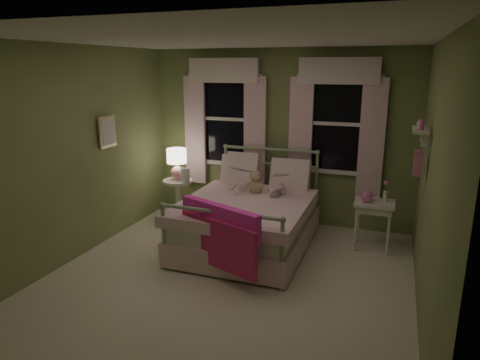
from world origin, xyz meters
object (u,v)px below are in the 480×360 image
at_px(teddy_bear, 255,184).
at_px(table_lamp, 177,161).
at_px(nightstand_right, 374,209).
at_px(bed, 248,219).
at_px(nightstand_left, 178,194).
at_px(child_right, 279,175).
at_px(child_left, 240,168).

distance_m(teddy_bear, table_lamp, 1.39).
xyz_separation_m(teddy_bear, nightstand_right, (1.56, 0.20, -0.24)).
xyz_separation_m(teddy_bear, table_lamp, (-1.35, 0.29, 0.16)).
relative_size(bed, teddy_bear, 6.27).
bearing_deg(nightstand_left, child_right, -4.67).
height_order(child_left, nightstand_right, child_left).
xyz_separation_m(bed, teddy_bear, (0.01, 0.27, 0.42)).
distance_m(child_right, teddy_bear, 0.34).
bearing_deg(nightstand_right, child_right, -178.07).
distance_m(child_right, nightstand_right, 1.32).
xyz_separation_m(child_right, teddy_bear, (-0.28, -0.16, -0.11)).
height_order(child_right, teddy_bear, child_right).
relative_size(child_right, nightstand_left, 1.02).
distance_m(child_left, child_right, 0.56).
relative_size(teddy_bear, nightstand_left, 0.50).
bearing_deg(child_left, nightstand_right, 169.54).
xyz_separation_m(bed, table_lamp, (-1.35, 0.57, 0.58)).
relative_size(teddy_bear, nightstand_right, 0.51).
xyz_separation_m(child_right, nightstand_left, (-1.63, 0.13, -0.48)).
height_order(child_left, child_right, child_left).
bearing_deg(nightstand_right, nightstand_left, 178.22).
bearing_deg(table_lamp, child_right, -4.67).
bearing_deg(nightstand_left, bed, -22.78).
bearing_deg(nightstand_left, child_left, -7.09).
distance_m(bed, nightstand_left, 1.46).
bearing_deg(table_lamp, bed, -22.78).
height_order(bed, nightstand_left, bed).
xyz_separation_m(bed, nightstand_right, (1.56, 0.48, 0.17)).
bearing_deg(bed, table_lamp, 157.22).
height_order(bed, child_right, child_right).
distance_m(child_right, table_lamp, 1.64).
bearing_deg(bed, teddy_bear, 88.85).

